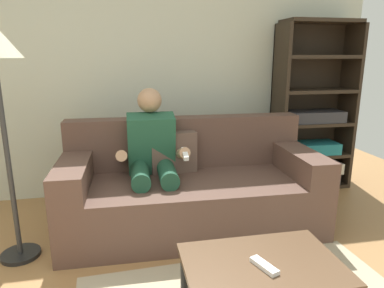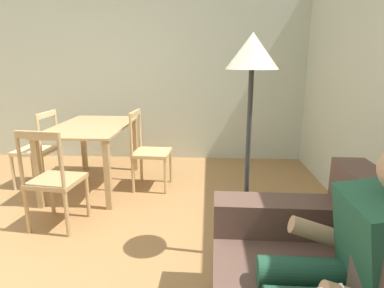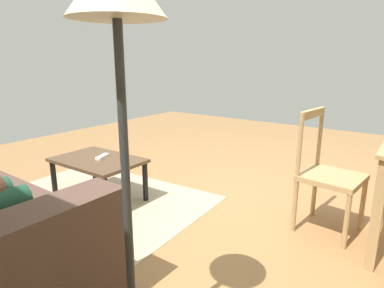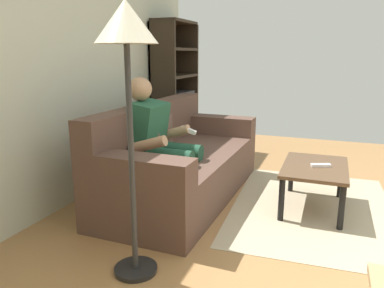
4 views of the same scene
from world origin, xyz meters
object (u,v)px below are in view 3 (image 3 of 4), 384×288
object	(u,v)px
dining_chair_facing_couch	(328,175)
floor_lamp	(118,27)
coffee_table	(98,165)
tv_remote	(102,157)

from	to	relation	value
dining_chair_facing_couch	floor_lamp	size ratio (longest dim) A/B	0.56
coffee_table	dining_chair_facing_couch	size ratio (longest dim) A/B	0.88
floor_lamp	dining_chair_facing_couch	bearing A→B (deg)	-103.68
coffee_table	floor_lamp	bearing A→B (deg)	145.53
tv_remote	coffee_table	bearing A→B (deg)	57.69
floor_lamp	tv_remote	bearing A→B (deg)	-35.87
dining_chair_facing_couch	tv_remote	bearing A→B (deg)	18.01
coffee_table	floor_lamp	world-z (taller)	floor_lamp
tv_remote	floor_lamp	distance (m)	2.06
coffee_table	tv_remote	xyz separation A→B (m)	(-0.01, -0.05, 0.07)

